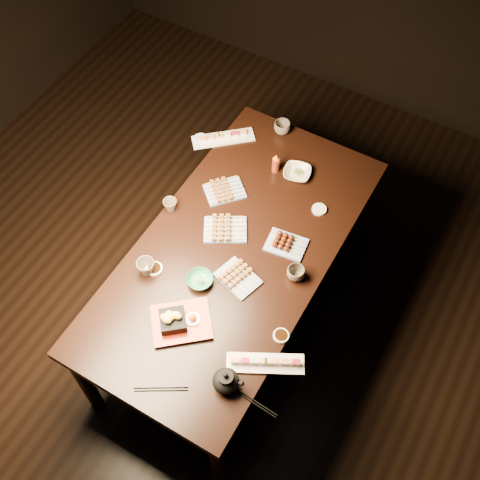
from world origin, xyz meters
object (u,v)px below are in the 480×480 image
at_px(yakitori_plate_right, 238,276).
at_px(yakitori_plate_center, 225,228).
at_px(dining_table, 235,286).
at_px(condiment_bottle, 276,163).
at_px(sushi_platter_far, 223,137).
at_px(edamame_bowl_green, 200,280).
at_px(sushi_platter_near, 265,362).
at_px(tempura_tray, 181,319).
at_px(teacup_far_right, 282,128).
at_px(teapot, 226,380).
at_px(yakitori_plate_left, 225,189).
at_px(teacup_far_left, 170,205).
at_px(teacup_near_left, 146,267).
at_px(teacup_mid_right, 296,273).
at_px(edamame_bowl_cream, 297,173).

bearing_deg(yakitori_plate_right, yakitori_plate_center, 149.42).
bearing_deg(dining_table, condiment_bottle, 79.50).
bearing_deg(dining_table, yakitori_plate_right, -72.42).
bearing_deg(yakitori_plate_right, dining_table, 141.61).
height_order(sushi_platter_far, edamame_bowl_green, sushi_platter_far).
bearing_deg(sushi_platter_near, tempura_tray, 154.51).
bearing_deg(teacup_far_right, yakitori_plate_right, -74.42).
distance_m(teapot, condiment_bottle, 1.23).
xyz_separation_m(yakitori_plate_left, tempura_tray, (0.22, -0.76, 0.02)).
distance_m(edamame_bowl_green, teacup_far_left, 0.47).
xyz_separation_m(dining_table, sushi_platter_near, (0.42, -0.45, 0.40)).
xyz_separation_m(dining_table, sushi_platter_far, (-0.43, 0.61, 0.40)).
relative_size(teacup_near_left, teacup_far_right, 0.95).
xyz_separation_m(teapot, condiment_bottle, (-0.39, 1.17, 0.00)).
bearing_deg(teacup_far_left, yakitori_plate_left, 51.83).
height_order(sushi_platter_far, yakitori_plate_right, yakitori_plate_right).
xyz_separation_m(sushi_platter_far, teacup_mid_right, (0.76, -0.60, 0.01)).
distance_m(sushi_platter_far, edamame_bowl_green, 0.94).
height_order(yakitori_plate_right, teacup_near_left, teacup_near_left).
bearing_deg(tempura_tray, teacup_mid_right, 14.70).
distance_m(teacup_far_left, teapot, 0.99).
bearing_deg(dining_table, teapot, -80.45).
height_order(edamame_bowl_cream, tempura_tray, tempura_tray).
bearing_deg(yakitori_plate_right, tempura_tray, -91.19).
relative_size(teacup_far_right, condiment_bottle, 0.74).
bearing_deg(teacup_far_left, edamame_bowl_cream, 48.86).
bearing_deg(yakitori_plate_left, sushi_platter_near, -96.87).
distance_m(sushi_platter_far, teacup_mid_right, 0.97).
relative_size(yakitori_plate_left, condiment_bottle, 1.61).
distance_m(yakitori_plate_center, tempura_tray, 0.56).
bearing_deg(yakitori_plate_center, tempura_tray, -110.71).
bearing_deg(condiment_bottle, teacup_far_left, -124.69).
distance_m(sushi_platter_near, teacup_near_left, 0.74).
distance_m(sushi_platter_near, yakitori_plate_right, 0.45).
bearing_deg(yakitori_plate_right, edamame_bowl_cream, 110.39).
distance_m(yakitori_plate_center, edamame_bowl_green, 0.32).
height_order(teacup_near_left, condiment_bottle, condiment_bottle).
relative_size(edamame_bowl_cream, tempura_tray, 0.55).
height_order(yakitori_plate_left, tempura_tray, tempura_tray).
bearing_deg(dining_table, teacup_mid_right, -15.89).
relative_size(dining_table, tempura_tray, 6.72).
relative_size(sushi_platter_near, teacup_far_left, 4.78).
xyz_separation_m(edamame_bowl_cream, teacup_far_left, (-0.46, -0.53, 0.02)).
height_order(yakitori_plate_left, teacup_far_right, teacup_far_right).
distance_m(teacup_mid_right, teacup_far_left, 0.75).
bearing_deg(teacup_far_left, teapot, -42.45).
bearing_deg(teacup_mid_right, yakitori_plate_right, -147.54).
bearing_deg(teacup_far_right, teacup_far_left, -107.64).
height_order(yakitori_plate_right, tempura_tray, tempura_tray).
height_order(sushi_platter_far, teacup_near_left, teacup_near_left).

